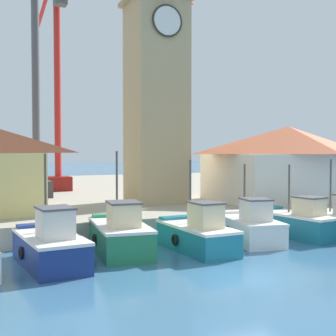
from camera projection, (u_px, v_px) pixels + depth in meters
name	position (u px, v px, depth m)	size (l,w,h in m)	color
ground_plane	(254.00, 278.00, 16.44)	(300.00, 300.00, 0.00)	#386689
quay_wharf	(75.00, 194.00, 42.11)	(120.00, 40.00, 1.04)	#A89E89
fishing_boat_left_outer	(50.00, 246.00, 18.13)	(2.39, 4.93, 4.37)	navy
fishing_boat_left_inner	(120.00, 234.00, 20.44)	(2.62, 5.10, 4.47)	#237A4C
fishing_boat_mid_left	(197.00, 234.00, 20.84)	(2.08, 4.75, 4.06)	#196B7F
fishing_boat_center	(249.00, 227.00, 22.90)	(2.71, 4.78, 3.81)	silver
fishing_boat_mid_right	(298.00, 222.00, 24.10)	(2.55, 4.76, 3.74)	#196B7F
clock_tower	(156.00, 76.00, 30.52)	(3.93, 3.93, 17.45)	tan
warehouse_right	(288.00, 162.00, 32.37)	(10.63, 7.12, 5.09)	silver
port_crane_near	(34.00, 98.00, 33.89)	(3.51, 9.38, 19.60)	#353539
port_crane_far	(57.00, 103.00, 39.53)	(2.00, 10.20, 19.02)	maroon
dock_worker_near_tower	(265.00, 192.00, 28.72)	(0.34, 0.22, 1.62)	#33333D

